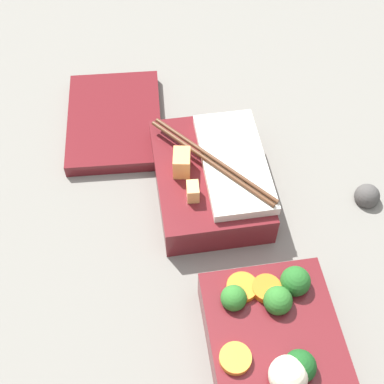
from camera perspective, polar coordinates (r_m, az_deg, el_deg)
ground_plane at (r=0.63m, az=3.41°, el=-7.34°), size 3.00×3.00×0.00m
bento_tray_vegetable at (r=0.56m, az=9.02°, el=-16.41°), size 0.18×0.13×0.07m
bento_tray_rice at (r=0.67m, az=2.28°, el=1.65°), size 0.18×0.13×0.07m
bento_lid at (r=0.76m, az=-8.25°, el=7.56°), size 0.19×0.14×0.02m
pebble_0 at (r=0.71m, az=18.16°, el=-0.42°), size 0.03×0.03×0.03m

